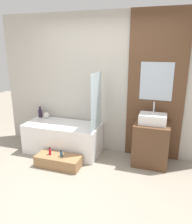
{
  "coord_description": "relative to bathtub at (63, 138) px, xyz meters",
  "views": [
    {
      "loc": [
        1.12,
        -2.34,
        1.99
      ],
      "look_at": [
        0.13,
        0.72,
        1.02
      ],
      "focal_mm": 35.0,
      "sensor_mm": 36.0,
      "label": 1
    }
  ],
  "objects": [
    {
      "name": "ground_plane",
      "position": [
        0.7,
        -1.2,
        -0.29
      ],
      "size": [
        12.0,
        12.0,
        0.0
      ],
      "primitive_type": "plane",
      "color": "gray"
    },
    {
      "name": "wall_tiled_back",
      "position": [
        0.7,
        0.38,
        1.01
      ],
      "size": [
        4.2,
        0.06,
        2.6
      ],
      "primitive_type": "cube",
      "color": "#B7B2A8",
      "rests_on": "ground_plane"
    },
    {
      "name": "wall_wood_accent",
      "position": [
        1.66,
        0.33,
        1.02
      ],
      "size": [
        0.98,
        0.04,
        2.6
      ],
      "color": "brown",
      "rests_on": "ground_plane"
    },
    {
      "name": "bathtub",
      "position": [
        0.0,
        0.0,
        0.0
      ],
      "size": [
        1.44,
        0.67,
        0.57
      ],
      "color": "white",
      "rests_on": "ground_plane"
    },
    {
      "name": "glass_shower_screen",
      "position": [
        0.69,
        -0.03,
        0.79
      ],
      "size": [
        0.01,
        0.57,
        1.0
      ],
      "primitive_type": "cube",
      "color": "silver",
      "rests_on": "bathtub"
    },
    {
      "name": "wooden_step_bench",
      "position": [
        0.17,
        -0.54,
        -0.19
      ],
      "size": [
        0.79,
        0.33,
        0.2
      ],
      "primitive_type": "cube",
      "color": "#997047",
      "rests_on": "ground_plane"
    },
    {
      "name": "vanity_cabinet",
      "position": [
        1.66,
        0.06,
        0.08
      ],
      "size": [
        0.59,
        0.52,
        0.75
      ],
      "primitive_type": "cube",
      "color": "brown",
      "rests_on": "ground_plane"
    },
    {
      "name": "sink",
      "position": [
        1.66,
        0.06,
        0.54
      ],
      "size": [
        0.45,
        0.31,
        0.36
      ],
      "color": "white",
      "rests_on": "vanity_cabinet"
    },
    {
      "name": "vase_tall_dark",
      "position": [
        -0.63,
        0.24,
        0.38
      ],
      "size": [
        0.08,
        0.08,
        0.23
      ],
      "color": "#2D1E33",
      "rests_on": "bathtub"
    },
    {
      "name": "vase_round_light",
      "position": [
        -0.47,
        0.22,
        0.35
      ],
      "size": [
        0.13,
        0.13,
        0.13
      ],
      "primitive_type": "sphere",
      "color": "silver",
      "rests_on": "bathtub"
    },
    {
      "name": "bottle_soap_primary",
      "position": [
        0.01,
        -0.54,
        -0.03
      ],
      "size": [
        0.04,
        0.04,
        0.14
      ],
      "color": "#B21928",
      "rests_on": "wooden_step_bench"
    },
    {
      "name": "bottle_soap_secondary",
      "position": [
        0.23,
        -0.54,
        -0.04
      ],
      "size": [
        0.05,
        0.05,
        0.11
      ],
      "color": "#2D567A",
      "rests_on": "wooden_step_bench"
    }
  ]
}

